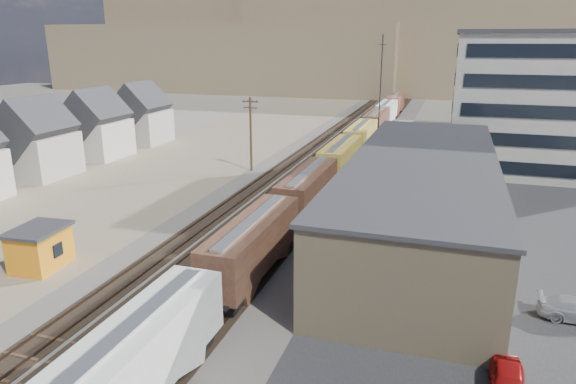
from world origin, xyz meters
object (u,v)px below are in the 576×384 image
(freight_train, at_px, (352,146))
(parked_car_blue, at_px, (497,171))
(utility_pole_north, at_px, (251,133))
(maintenance_shed, at_px, (40,247))
(parked_car_red, at_px, (508,384))

(freight_train, bearing_deg, parked_car_blue, 0.07)
(utility_pole_north, relative_size, maintenance_shed, 2.08)
(freight_train, height_order, utility_pole_north, utility_pole_north)
(parked_car_blue, bearing_deg, maintenance_shed, -155.64)
(freight_train, distance_m, utility_pole_north, 14.64)
(parked_car_red, distance_m, parked_car_blue, 46.63)
(parked_car_blue, bearing_deg, freight_train, 155.47)
(utility_pole_north, xyz_separation_m, parked_car_blue, (31.79, 7.55, -4.60))
(freight_train, relative_size, parked_car_red, 27.71)
(freight_train, bearing_deg, parked_car_red, -69.81)
(utility_pole_north, bearing_deg, parked_car_red, -52.99)
(utility_pole_north, height_order, parked_car_blue, utility_pole_north)
(maintenance_shed, bearing_deg, parked_car_blue, 48.96)
(freight_train, xyz_separation_m, parked_car_blue, (19.49, 0.02, -2.09))
(parked_car_red, bearing_deg, utility_pole_north, 129.49)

